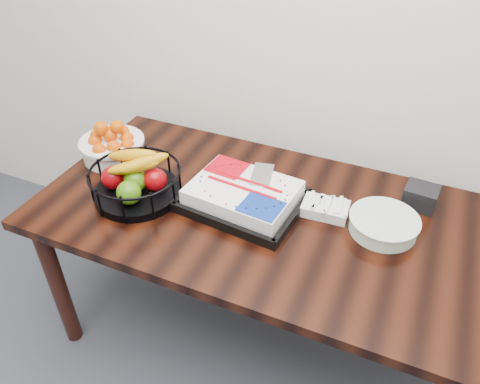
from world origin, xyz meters
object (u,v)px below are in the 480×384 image
at_px(tangerine_bowl, 112,142).
at_px(fruit_basket, 136,180).
at_px(table, 270,230).
at_px(napkin_box, 420,197).
at_px(plate_stack, 383,224).
at_px(cake_tray, 243,195).

distance_m(tangerine_bowl, fruit_basket, 0.32).
bearing_deg(table, napkin_box, 28.13).
relative_size(plate_stack, napkin_box, 2.08).
height_order(tangerine_bowl, plate_stack, tangerine_bowl).
xyz_separation_m(fruit_basket, plate_stack, (0.92, 0.18, -0.05)).
xyz_separation_m(cake_tray, fruit_basket, (-0.40, -0.12, 0.04)).
xyz_separation_m(table, fruit_basket, (-0.52, -0.11, 0.16)).
xyz_separation_m(cake_tray, plate_stack, (0.52, 0.06, -0.01)).
bearing_deg(napkin_box, tangerine_bowl, -171.64).
distance_m(table, plate_stack, 0.43).
relative_size(table, cake_tray, 3.77).
bearing_deg(napkin_box, cake_tray, -157.05).
relative_size(tangerine_bowl, fruit_basket, 0.79).
relative_size(cake_tray, plate_stack, 1.91).
relative_size(tangerine_bowl, plate_stack, 1.12).
xyz_separation_m(table, plate_stack, (0.40, 0.07, 0.12)).
relative_size(table, napkin_box, 14.98).
relative_size(cake_tray, napkin_box, 3.97).
bearing_deg(cake_tray, tangerine_bowl, 173.42).
height_order(table, fruit_basket, fruit_basket).
height_order(cake_tray, napkin_box, cake_tray).
xyz_separation_m(cake_tray, tangerine_bowl, (-0.66, 0.08, 0.04)).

